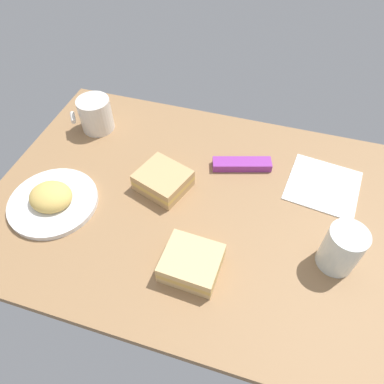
# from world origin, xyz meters

# --- Properties ---
(tabletop) EXTENTS (0.90, 0.64, 0.02)m
(tabletop) POSITION_xyz_m (0.00, 0.00, 0.01)
(tabletop) COLOR #936D47
(tabletop) RESTS_ON ground
(plate_of_food) EXTENTS (0.20, 0.20, 0.05)m
(plate_of_food) POSITION_xyz_m (0.29, 0.10, 0.03)
(plate_of_food) COLOR white
(plate_of_food) RESTS_ON tabletop
(coffee_mug_black) EXTENTS (0.10, 0.09, 0.09)m
(coffee_mug_black) POSITION_xyz_m (0.31, -0.17, 0.07)
(coffee_mug_black) COLOR silver
(coffee_mug_black) RESTS_ON tabletop
(sandwich_main) EXTENTS (0.13, 0.13, 0.04)m
(sandwich_main) POSITION_xyz_m (0.07, -0.02, 0.04)
(sandwich_main) COLOR tan
(sandwich_main) RESTS_ON tabletop
(sandwich_side) EXTENTS (0.11, 0.10, 0.04)m
(sandwich_side) POSITION_xyz_m (-0.05, 0.16, 0.04)
(sandwich_side) COLOR #DBB77A
(sandwich_side) RESTS_ON tabletop
(glass_of_milk) EXTENTS (0.07, 0.07, 0.10)m
(glass_of_milk) POSITION_xyz_m (-0.31, 0.07, 0.06)
(glass_of_milk) COLOR silver
(glass_of_milk) RESTS_ON tabletop
(snack_bar) EXTENTS (0.14, 0.07, 0.02)m
(snack_bar) POSITION_xyz_m (-0.08, -0.13, 0.03)
(snack_bar) COLOR purple
(snack_bar) RESTS_ON tabletop
(paper_napkin) EXTENTS (0.18, 0.18, 0.00)m
(paper_napkin) POSITION_xyz_m (-0.28, -0.13, 0.02)
(paper_napkin) COLOR white
(paper_napkin) RESTS_ON tabletop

